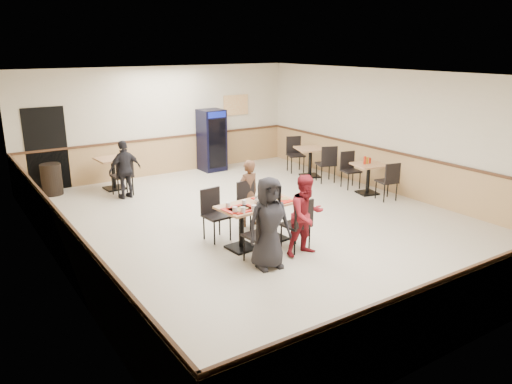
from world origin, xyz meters
TOP-DOWN VIEW (x-y plane):
  - ground at (0.00, 0.00)m, footprint 10.00×10.00m
  - room_shell at (1.78, 2.55)m, footprint 10.00×10.00m
  - main_table at (-0.69, -0.87)m, footprint 1.53×0.86m
  - main_chairs at (-0.74, -0.88)m, footprint 1.45×1.83m
  - diner_woman_left at (-1.08, -1.80)m, footprint 0.81×0.58m
  - diner_woman_right at (-0.24, -1.73)m, footprint 0.70×0.55m
  - diner_man_opposite at (-0.29, 0.06)m, footprint 0.53×0.38m
  - lone_diner at (-1.72, 3.28)m, footprint 0.87×0.47m
  - tabletop_clutter at (-0.74, -0.93)m, footprint 1.38×0.71m
  - side_table_near at (3.39, 0.33)m, footprint 0.84×0.84m
  - side_table_near_chair_south at (3.39, -0.27)m, footprint 0.53×0.53m
  - side_table_near_chair_north at (3.39, 0.93)m, footprint 0.53×0.53m
  - side_table_far at (3.25, 2.41)m, footprint 0.97×0.97m
  - side_table_far_chair_south at (3.25, 1.76)m, footprint 0.61×0.61m
  - side_table_far_chair_north at (3.25, 3.06)m, footprint 0.61×0.61m
  - condiment_caddy at (3.35, 0.38)m, footprint 0.23×0.06m
  - back_table at (-1.72, 4.20)m, footprint 0.81×0.81m
  - back_table_chair_lone at (-1.72, 3.55)m, footprint 0.51×0.51m
  - pepsi_cooler at (1.35, 4.59)m, footprint 0.68×0.69m
  - trash_bin at (-3.15, 4.55)m, footprint 0.49×0.49m

SIDE VIEW (x-z plane):
  - ground at x=0.00m, z-range 0.00..0.00m
  - trash_bin at x=-3.15m, z-range 0.00..0.77m
  - side_table_near_chair_south at x=3.39m, z-range 0.00..0.95m
  - side_table_near_chair_north at x=3.39m, z-range 0.00..0.95m
  - main_chairs at x=-0.74m, z-range 0.00..1.00m
  - side_table_near at x=3.39m, z-range 0.12..0.88m
  - back_table_chair_lone at x=-1.72m, z-range 0.00..1.03m
  - side_table_far_chair_south at x=3.25m, z-range 0.00..1.04m
  - side_table_far_chair_north at x=3.25m, z-range 0.00..1.04m
  - main_table at x=-0.69m, z-range 0.13..0.92m
  - back_table at x=-1.72m, z-range 0.13..0.95m
  - side_table_far at x=3.25m, z-range 0.13..0.95m
  - room_shell at x=1.78m, z-range -4.42..5.58m
  - diner_man_opposite at x=-0.29m, z-range 0.00..1.37m
  - lone_diner at x=-1.72m, z-range 0.00..1.40m
  - diner_woman_right at x=-0.24m, z-range 0.00..1.45m
  - diner_woman_left at x=-1.08m, z-range 0.00..1.55m
  - tabletop_clutter at x=-0.74m, z-range 0.75..0.87m
  - condiment_caddy at x=3.35m, z-range 0.74..0.94m
  - pepsi_cooler at x=1.35m, z-range 0.00..1.78m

